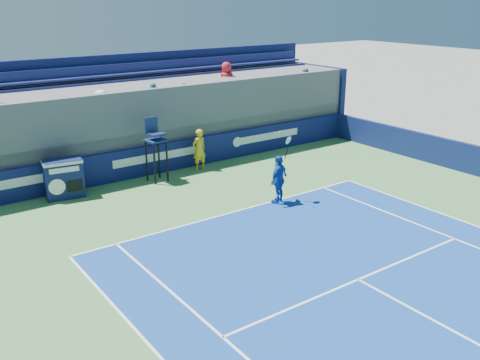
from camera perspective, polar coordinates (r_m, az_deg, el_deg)
ball_person at (r=21.88m, az=-4.38°, el=3.27°), size 0.64×0.44×1.70m
back_hoarding at (r=21.73m, az=-8.65°, el=2.28°), size 20.40×0.21×1.20m
match_clock at (r=19.77m, az=-18.30°, el=0.25°), size 1.42×0.92×1.40m
umpire_chair at (r=20.51m, az=-9.01°, el=3.95°), size 0.76×0.76×2.48m
tennis_player at (r=18.27m, az=4.17°, el=0.09°), size 1.08×0.76×2.57m
stadium_seating at (r=23.20m, az=-11.18°, el=6.36°), size 21.00×4.05×4.40m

